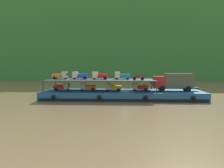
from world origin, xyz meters
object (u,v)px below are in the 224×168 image
(cargo_barge, at_px, (122,95))
(motorcycle_upper_port, at_px, (138,78))
(mini_truck_upper_bow, at_px, (122,76))
(mini_truck_lower_aft, at_px, (88,87))
(mini_truck_upper_mid, at_px, (80,75))
(covered_lorry, at_px, (174,81))
(mini_truck_lower_fore, at_px, (140,87))
(mini_truck_lower_mid, at_px, (113,87))
(mini_truck_upper_fore, at_px, (100,76))
(mini_truck_upper_stern, at_px, (60,75))
(mini_truck_lower_stern, at_px, (62,87))

(cargo_barge, distance_m, motorcycle_upper_port, 4.67)
(mini_truck_upper_bow, bearing_deg, mini_truck_lower_aft, -173.38)
(mini_truck_lower_aft, xyz_separation_m, mini_truck_upper_mid, (-1.60, 0.95, 2.00))
(mini_truck_upper_bow, relative_size, motorcycle_upper_port, 1.47)
(covered_lorry, relative_size, mini_truck_lower_fore, 2.82)
(mini_truck_upper_bow, bearing_deg, mini_truck_lower_mid, -146.53)
(mini_truck_upper_fore, bearing_deg, mini_truck_upper_mid, 169.33)
(mini_truck_lower_fore, distance_m, mini_truck_upper_bow, 3.81)
(mini_truck_lower_aft, height_order, mini_truck_lower_fore, same)
(mini_truck_lower_fore, relative_size, mini_truck_upper_stern, 1.00)
(mini_truck_lower_stern, bearing_deg, motorcycle_upper_port, -8.39)
(mini_truck_upper_stern, distance_m, mini_truck_upper_fore, 7.33)
(mini_truck_lower_aft, relative_size, mini_truck_lower_fore, 1.00)
(mini_truck_lower_mid, bearing_deg, motorcycle_upper_port, -20.72)
(covered_lorry, distance_m, mini_truck_lower_fore, 6.05)
(covered_lorry, xyz_separation_m, mini_truck_upper_stern, (-20.38, 0.54, 1.00))
(mini_truck_lower_fore, bearing_deg, covered_lorry, 2.33)
(mini_truck_upper_fore, bearing_deg, mini_truck_lower_mid, -13.23)
(mini_truck_upper_fore, distance_m, motorcycle_upper_port, 7.05)
(mini_truck_lower_aft, distance_m, mini_truck_lower_mid, 4.55)
(mini_truck_upper_stern, bearing_deg, mini_truck_lower_aft, -8.82)
(covered_lorry, height_order, mini_truck_lower_stern, covered_lorry)
(covered_lorry, xyz_separation_m, mini_truck_lower_fore, (-5.96, -0.24, -1.00))
(mini_truck_upper_bow, bearing_deg, mini_truck_upper_mid, 178.22)
(mini_truck_upper_fore, bearing_deg, covered_lorry, 0.09)
(covered_lorry, bearing_deg, mini_truck_lower_aft, -179.02)
(mini_truck_upper_stern, bearing_deg, motorcycle_upper_port, -11.11)
(covered_lorry, xyz_separation_m, motorcycle_upper_port, (-6.39, -2.21, 0.74))
(covered_lorry, relative_size, mini_truck_upper_stern, 2.82)
(mini_truck_upper_stern, height_order, mini_truck_upper_mid, same)
(covered_lorry, distance_m, mini_truck_upper_stern, 20.42)
(mini_truck_lower_mid, xyz_separation_m, mini_truck_upper_bow, (1.56, 1.03, 2.00))
(mini_truck_upper_stern, relative_size, mini_truck_upper_bow, 1.00)
(mini_truck_lower_aft, height_order, mini_truck_upper_stern, mini_truck_upper_stern)
(mini_truck_upper_mid, bearing_deg, mini_truck_upper_fore, -10.67)
(covered_lorry, height_order, mini_truck_upper_fore, mini_truck_upper_fore)
(mini_truck_lower_mid, bearing_deg, mini_truck_upper_bow, 33.47)
(mini_truck_lower_fore, bearing_deg, motorcycle_upper_port, -102.27)
(mini_truck_upper_fore, bearing_deg, mini_truck_lower_fore, -1.78)
(mini_truck_lower_fore, relative_size, mini_truck_upper_fore, 1.02)
(mini_truck_lower_stern, distance_m, mini_truck_upper_mid, 3.79)
(mini_truck_lower_stern, bearing_deg, cargo_barge, 0.82)
(mini_truck_lower_fore, xyz_separation_m, motorcycle_upper_port, (-0.43, -1.97, 1.74))
(cargo_barge, distance_m, mini_truck_upper_mid, 8.54)
(covered_lorry, distance_m, mini_truck_upper_mid, 16.87)
(mini_truck_lower_mid, distance_m, mini_truck_upper_stern, 9.97)
(mini_truck_upper_fore, height_order, mini_truck_upper_bow, same)
(mini_truck_upper_fore, bearing_deg, cargo_barge, -0.52)
(mini_truck_lower_fore, xyz_separation_m, mini_truck_upper_fore, (-7.12, 0.22, 2.00))
(cargo_barge, distance_m, mini_truck_upper_fore, 5.31)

